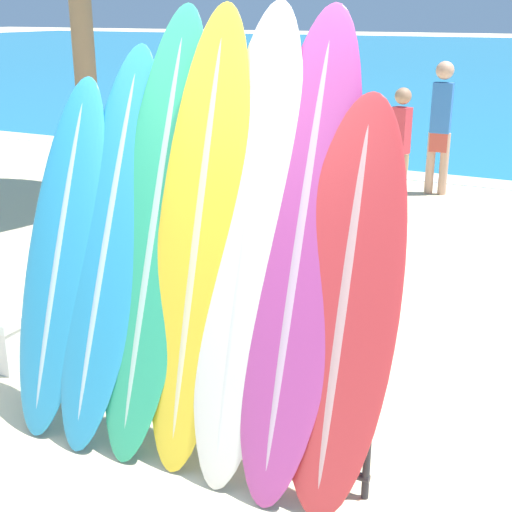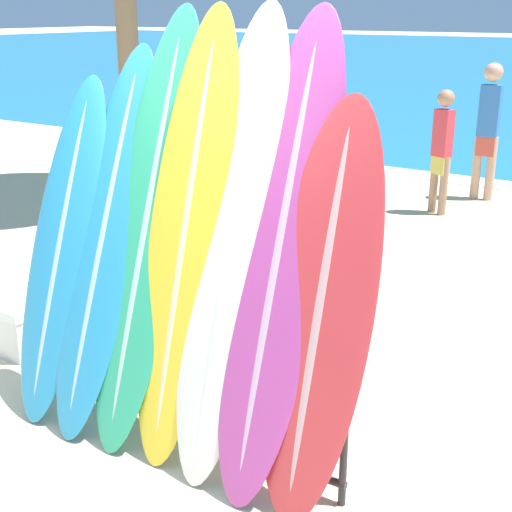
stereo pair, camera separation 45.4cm
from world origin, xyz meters
The scene contains 13 objects.
ground_plane centered at (0.00, 0.00, 0.00)m, with size 160.00×160.00×0.00m, color beige.
surfboard_rack centered at (0.39, 0.64, 0.49)m, with size 2.12×0.04×0.91m.
surfboard_slot_0 centered at (-0.51, 0.65, 1.03)m, with size 0.51×0.81×2.06m.
surfboard_slot_1 centered at (-0.19, 0.69, 1.13)m, with size 0.51×0.93×2.25m.
surfboard_slot_2 centered at (0.11, 0.73, 1.23)m, with size 0.52×0.91×2.47m.
surfboard_slot_3 centered at (0.41, 0.71, 1.24)m, with size 0.52×0.77×2.47m.
surfboard_slot_4 centered at (0.70, 0.72, 1.24)m, with size 0.51×0.84×2.48m.
surfboard_slot_5 centered at (0.99, 0.72, 1.23)m, with size 0.54×0.89×2.47m.
surfboard_slot_6 centered at (1.26, 0.65, 1.03)m, with size 0.56×0.64×2.06m.
person_near_water centered at (0.21, 7.33, 0.97)m, with size 0.30×0.24×1.78m.
person_mid_beach centered at (-0.05, 6.31, 0.83)m, with size 0.26×0.21×1.53m.
person_far_left centered at (0.14, 2.98, 0.95)m, with size 0.24×0.29×1.74m.
cooler_box centered at (-1.42, 0.93, 0.20)m, with size 0.48×0.35×0.39m.
Camera 1 is at (2.32, -2.40, 2.42)m, focal length 50.00 mm.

